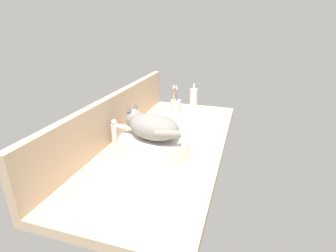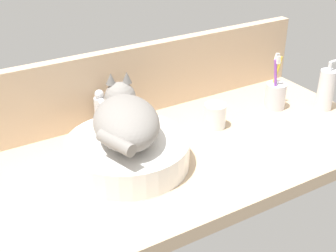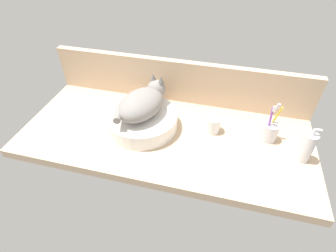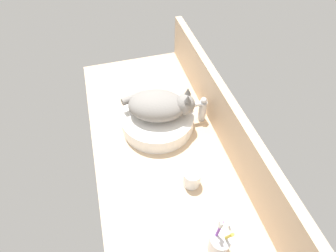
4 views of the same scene
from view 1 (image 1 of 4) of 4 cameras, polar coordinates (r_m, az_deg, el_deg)
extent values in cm
cube|color=#D1B28E|center=(134.17, -0.72, -4.34)|extent=(133.03, 58.48, 4.00)
cube|color=#CCAD8C|center=(139.19, -11.56, 2.18)|extent=(133.03, 3.60, 22.73)
cylinder|color=white|center=(122.20, -3.00, -4.17)|extent=(32.94, 32.94, 7.48)
ellipsoid|color=gray|center=(118.38, -3.09, -0.16)|extent=(24.13, 29.14, 11.00)
sphere|color=gray|center=(125.19, -7.34, 1.69)|extent=(8.80, 8.80, 8.80)
cone|color=#635F5B|center=(122.58, -8.50, 3.86)|extent=(2.80, 2.80, 3.20)
cone|color=#635F5B|center=(125.58, -7.11, 4.38)|extent=(2.80, 2.80, 3.20)
cylinder|color=gray|center=(109.42, -0.02, -1.78)|extent=(6.05, 11.46, 3.20)
cylinder|color=silver|center=(130.87, -11.44, -1.90)|extent=(3.60, 3.60, 11.00)
cylinder|color=silver|center=(126.45, -9.69, -0.22)|extent=(2.94, 10.14, 2.20)
sphere|color=silver|center=(128.33, -11.66, 0.83)|extent=(2.80, 2.80, 2.80)
cylinder|color=silver|center=(184.01, 5.56, 5.98)|extent=(5.29, 5.29, 13.66)
cylinder|color=silver|center=(181.89, 5.66, 8.46)|extent=(1.20, 1.20, 2.80)
cylinder|color=silver|center=(182.71, 5.76, 8.98)|extent=(2.20, 1.00, 1.00)
cylinder|color=silver|center=(174.51, 1.69, 4.29)|extent=(6.71, 6.71, 8.58)
cylinder|color=purple|center=(171.55, 1.87, 5.58)|extent=(1.86, 2.48, 17.03)
cube|color=white|center=(169.31, 1.90, 8.34)|extent=(1.34, 1.02, 2.53)
cylinder|color=yellow|center=(173.69, 1.24, 5.80)|extent=(4.48, 1.27, 16.82)
cube|color=white|center=(171.48, 1.26, 8.53)|extent=(1.68, 0.85, 2.62)
cylinder|color=white|center=(151.94, -0.68, 1.31)|extent=(6.74, 6.74, 7.54)
cylinder|color=silver|center=(152.37, -0.67, 0.89)|extent=(5.93, 5.93, 5.16)
camera|label=2|loc=(0.82, 67.16, 17.77)|focal=50.00mm
camera|label=3|loc=(1.48, 41.88, 26.45)|focal=28.00mm
camera|label=4|loc=(1.85, 12.26, 32.55)|focal=28.00mm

